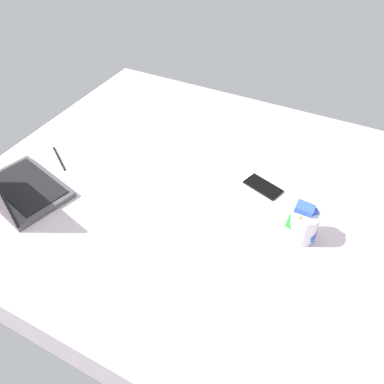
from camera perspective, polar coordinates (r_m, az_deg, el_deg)
name	(u,v)px	position (r cm, az deg, el deg)	size (l,w,h in cm)	color
bed_mattress	(218,209)	(141.90, 4.09, -2.68)	(180.00, 140.00, 18.00)	silver
laptop	(13,188)	(145.58, -26.24, 0.61)	(37.71, 30.54, 23.00)	#4C4C51
snack_cup	(303,224)	(121.60, 17.02, -4.82)	(10.15, 9.08, 13.94)	silver
cell_phone	(263,187)	(139.45, 11.07, 0.83)	(6.80, 14.00, 0.80)	black
charger_cable	(59,158)	(159.49, -20.12, 4.97)	(17.00, 0.60, 0.60)	black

